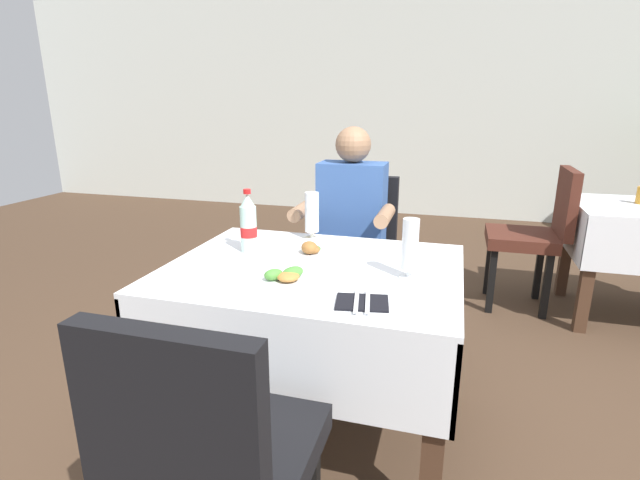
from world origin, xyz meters
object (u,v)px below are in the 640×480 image
Objects in this scene: plate_near_camera at (287,278)px; cola_bottle_primary at (248,225)px; seated_diner_far at (349,230)px; beer_glass_middle at (312,215)px; background_chair_left at (536,230)px; chair_far_diner_seat at (356,252)px; beer_glass_left at (410,249)px; napkin_cutlery_set at (362,302)px; chair_near_camera_side at (214,455)px; plate_far_diner at (311,251)px; main_dining_table at (313,305)px.

cola_bottle_primary reaches higher than plate_near_camera.
seated_diner_far is 5.63× the size of beer_glass_middle.
background_chair_left is at bearing 39.87° from seated_diner_far.
background_chair_left is at bearing 36.71° from chair_far_diner_seat.
chair_far_diner_seat is 4.34× the size of beer_glass_middle.
seated_diner_far is 0.72m from cola_bottle_primary.
plate_near_camera is at bearing -157.81° from beer_glass_left.
napkin_cutlery_set is at bearing -75.27° from seated_diner_far.
napkin_cutlery_set is (0.26, 0.54, 0.21)m from chair_near_camera_side.
plate_near_camera is 1.06× the size of beer_glass_middle.
chair_near_camera_side and background_chair_left have the same top height.
beer_glass_left is at bearing -10.59° from cola_bottle_primary.
plate_far_diner is at bearing 124.85° from napkin_cutlery_set.
background_chair_left is at bearing 46.97° from beer_glass_middle.
seated_diner_far is 4.99× the size of plate_far_diner.
seated_diner_far is at bearing -98.43° from chair_far_diner_seat.
plate_far_diner reaches higher than napkin_cutlery_set.
plate_near_camera is 2.16m from background_chair_left.
beer_glass_middle is (-0.12, 1.22, 0.32)m from chair_near_camera_side.
main_dining_table is 0.47m from beer_glass_left.
plate_far_diner is at bearing 92.97° from chair_near_camera_side.
plate_near_camera is at bearing 93.57° from chair_near_camera_side.
chair_near_camera_side is at bearing -84.47° from beer_glass_middle.
chair_near_camera_side is 4.96× the size of napkin_cutlery_set.
seated_diner_far reaches higher than chair_near_camera_side.
plate_near_camera is 0.94× the size of plate_far_diner.
plate_far_diner is (-0.05, -0.71, 0.22)m from chair_far_diner_seat.
background_chair_left is at bearing 47.93° from cola_bottle_primary.
chair_near_camera_side is at bearing -113.20° from background_chair_left.
beer_glass_middle is 0.34m from cola_bottle_primary.
main_dining_table is at bearing 78.34° from plate_near_camera.
plate_near_camera is 0.24× the size of background_chair_left.
main_dining_table is at bearing 176.06° from beer_glass_left.
cola_bottle_primary is at bearing -127.10° from beer_glass_middle.
chair_far_diner_seat is 4.96× the size of napkin_cutlery_set.
seated_diner_far is (-0.02, 0.74, 0.13)m from main_dining_table.
plate_far_diner is 1.12× the size of beer_glass_left.
beer_glass_middle is 1.77m from background_chair_left.
beer_glass_left is 0.71m from cola_bottle_primary.
plate_near_camera is 0.86× the size of cola_bottle_primary.
background_chair_left is (1.07, 2.49, 0.00)m from chair_near_camera_side.
chair_near_camera_side reaches higher than main_dining_table.
chair_far_diner_seat is at bearing -143.29° from background_chair_left.
main_dining_table is at bearing -90.00° from chair_far_diner_seat.
plate_near_camera is at bearing -82.26° from beer_glass_middle.
chair_near_camera_side is 0.77× the size of seated_diner_far.
beer_glass_middle is at bearing 107.56° from main_dining_table.
cola_bottle_primary is 0.28× the size of background_chair_left.
chair_near_camera_side is 1.01m from plate_far_diner.
chair_far_diner_seat is at bearing 85.85° from plate_far_diner.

